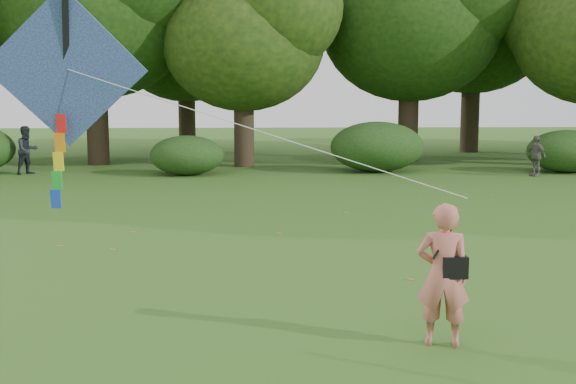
{
  "coord_description": "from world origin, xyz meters",
  "views": [
    {
      "loc": [
        -1.4,
        -8.83,
        3.04
      ],
      "look_at": [
        -0.97,
        2.0,
        1.5
      ],
      "focal_mm": 45.0,
      "sensor_mm": 36.0,
      "label": 1
    }
  ],
  "objects_px": {
    "man_kite_flyer": "(443,275)",
    "bystander_right": "(536,156)",
    "bystander_left": "(27,150)",
    "flying_kite": "(67,73)"
  },
  "relations": [
    {
      "from": "man_kite_flyer",
      "to": "bystander_right",
      "type": "relative_size",
      "value": 1.19
    },
    {
      "from": "bystander_left",
      "to": "bystander_right",
      "type": "height_order",
      "value": "bystander_left"
    },
    {
      "from": "bystander_left",
      "to": "bystander_right",
      "type": "bearing_deg",
      "value": -54.06
    },
    {
      "from": "bystander_left",
      "to": "flying_kite",
      "type": "height_order",
      "value": "flying_kite"
    },
    {
      "from": "man_kite_flyer",
      "to": "bystander_right",
      "type": "distance_m",
      "value": 18.48
    },
    {
      "from": "bystander_left",
      "to": "flying_kite",
      "type": "xyz_separation_m",
      "value": [
        5.81,
        -16.46,
        2.39
      ]
    },
    {
      "from": "bystander_right",
      "to": "flying_kite",
      "type": "xyz_separation_m",
      "value": [
        -12.38,
        -15.13,
        2.54
      ]
    },
    {
      "from": "bystander_left",
      "to": "flying_kite",
      "type": "relative_size",
      "value": 0.29
    },
    {
      "from": "man_kite_flyer",
      "to": "bystander_left",
      "type": "xyz_separation_m",
      "value": [
        -10.57,
        18.17,
        0.01
      ]
    },
    {
      "from": "man_kite_flyer",
      "to": "bystander_right",
      "type": "height_order",
      "value": "man_kite_flyer"
    }
  ]
}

